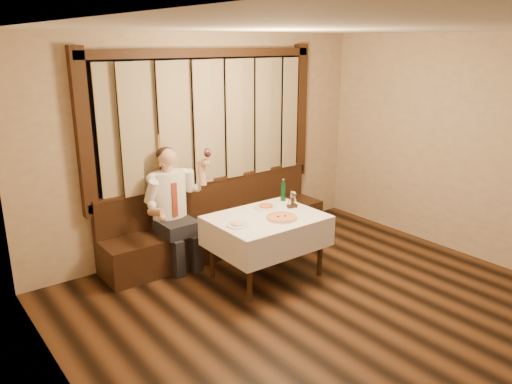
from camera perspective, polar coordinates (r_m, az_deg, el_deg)
room at (r=5.01m, az=6.44°, el=3.01°), size 5.01×6.01×2.81m
banquette at (r=6.69m, az=-4.29°, el=-4.03°), size 3.20×0.61×0.94m
dining_table at (r=5.79m, az=1.20°, el=-3.77°), size 1.27×0.97×0.76m
pizza at (r=5.67m, az=2.94°, el=-2.92°), size 0.37×0.37×0.04m
pasta_red at (r=6.03m, az=1.15°, el=-1.46°), size 0.28×0.28×0.09m
pasta_cream at (r=5.46m, az=-2.12°, el=-3.52°), size 0.25×0.25×0.08m
green_bottle at (r=6.28m, az=3.13°, el=0.06°), size 0.06×0.06×0.29m
table_wine_glass at (r=6.03m, az=4.25°, el=-0.38°), size 0.08×0.08×0.21m
cruet_caddy at (r=6.05m, az=4.16°, el=-1.37°), size 0.13×0.09×0.13m
seated_man at (r=6.10m, az=-9.49°, el=-0.89°), size 0.83×0.62×1.48m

